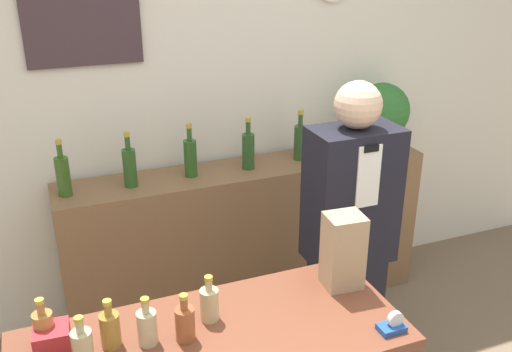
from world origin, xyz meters
name	(u,v)px	position (x,y,z in m)	size (l,w,h in m)	color
back_wall	(197,88)	(0.00, 2.00, 1.36)	(5.20, 0.09, 2.70)	silver
back_shelf	(248,239)	(0.21, 1.76, 0.46)	(2.15, 0.36, 0.93)	brown
shopkeeper	(348,246)	(0.41, 0.97, 0.79)	(0.40, 0.25, 1.59)	black
potted_plant	(382,113)	(1.09, 1.78, 1.15)	(0.34, 0.34, 0.41)	#9E998E
paper_bag	(343,251)	(0.12, 0.53, 1.07)	(0.15, 0.13, 0.29)	tan
tape_dispenser	(393,325)	(0.15, 0.22, 0.94)	(0.09, 0.06, 0.07)	#1E4799
gift_box	(52,338)	(-0.92, 0.56, 0.96)	(0.12, 0.12, 0.07)	maroon
counter_bottle_0	(44,327)	(-0.94, 0.58, 0.99)	(0.07, 0.07, 0.17)	#A56C37
counter_bottle_1	(83,346)	(-0.84, 0.44, 0.99)	(0.07, 0.07, 0.17)	tan
counter_bottle_2	(110,329)	(-0.74, 0.50, 0.99)	(0.07, 0.07, 0.17)	olive
counter_bottle_3	(147,326)	(-0.63, 0.46, 0.99)	(0.07, 0.07, 0.17)	tan
counter_bottle_4	(185,323)	(-0.51, 0.44, 0.99)	(0.07, 0.07, 0.17)	brown
counter_bottle_5	(209,303)	(-0.41, 0.51, 0.99)	(0.07, 0.07, 0.17)	tan
shelf_bottle_0	(63,175)	(-0.79, 1.75, 1.04)	(0.07, 0.07, 0.30)	#33561D
shelf_bottle_1	(130,166)	(-0.46, 1.74, 1.04)	(0.07, 0.07, 0.30)	#2A5321
shelf_bottle_2	(190,157)	(-0.13, 1.76, 1.04)	(0.07, 0.07, 0.30)	#295420
shelf_bottle_3	(248,150)	(0.21, 1.75, 1.04)	(0.07, 0.07, 0.30)	#275124
shelf_bottle_4	(300,141)	(0.54, 1.77, 1.04)	(0.07, 0.07, 0.30)	#2B4C26
shelf_bottle_5	(352,136)	(0.87, 1.74, 1.04)	(0.07, 0.07, 0.30)	#2E5220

